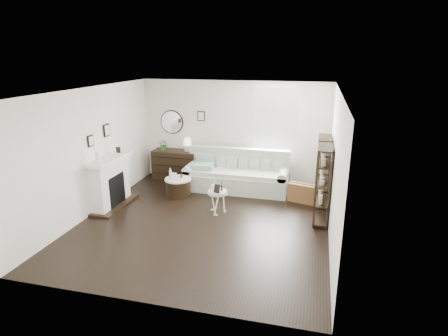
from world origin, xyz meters
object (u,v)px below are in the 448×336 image
(dresser, at_px, (176,165))
(sofa, at_px, (236,176))
(drum_table, at_px, (178,187))
(pedestal_table, at_px, (218,193))

(dresser, bearing_deg, sofa, -12.15)
(drum_table, distance_m, pedestal_table, 1.46)
(sofa, relative_size, pedestal_table, 5.07)
(dresser, height_order, pedestal_table, dresser)
(dresser, xyz_separation_m, pedestal_table, (1.73, -1.99, 0.07))
(drum_table, bearing_deg, dresser, 113.51)
(sofa, bearing_deg, dresser, 167.85)
(sofa, height_order, dresser, sofa)
(sofa, relative_size, drum_table, 4.08)
(sofa, xyz_separation_m, drum_table, (-1.28, -0.82, -0.11))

